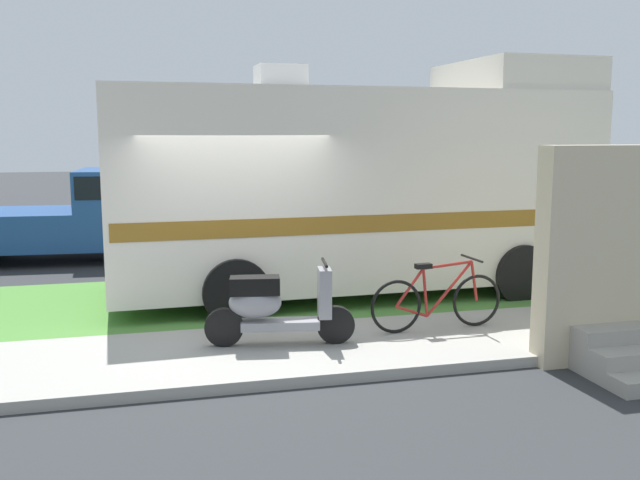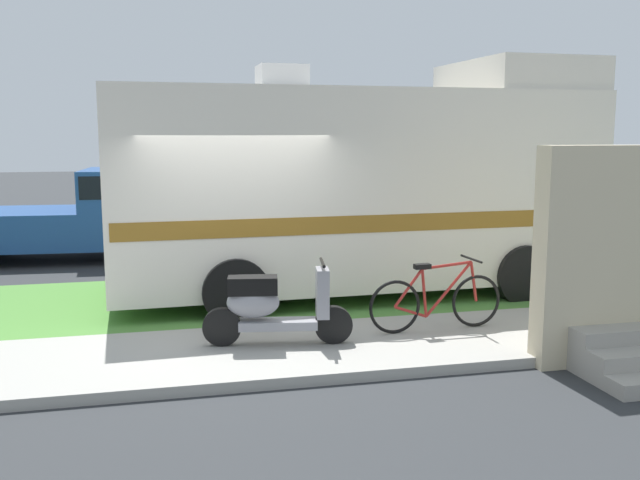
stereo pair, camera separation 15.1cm
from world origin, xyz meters
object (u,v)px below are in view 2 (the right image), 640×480
Objects in this scene: pickup_truck_near at (104,211)px; bottle_green at (596,325)px; bicycle at (436,300)px; scooter at (272,306)px; motorhome_rv at (359,184)px.

bottle_green is at bearing -50.69° from pickup_truck_near.
pickup_truck_near is (-4.33, 6.90, 0.47)m from bicycle.
bicycle is (2.06, 0.13, -0.08)m from scooter.
motorhome_rv is at bearing 123.04° from bottle_green.
bottle_green is (2.06, -3.17, -1.50)m from motorhome_rv.
motorhome_rv is 26.92× the size of bottle_green.
bottle_green is (6.15, -7.51, -0.73)m from pickup_truck_near.
pickup_truck_near is 21.15× the size of bottle_green.
motorhome_rv reaches higher than scooter.
scooter is at bearing 172.94° from bottle_green.
bicycle is at bearing 161.42° from bottle_green.
pickup_truck_near is at bearing 133.28° from motorhome_rv.
motorhome_rv is 1.27× the size of pickup_truck_near.
motorhome_rv is 4.21× the size of bicycle.
pickup_truck_near is at bearing 122.13° from bicycle.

